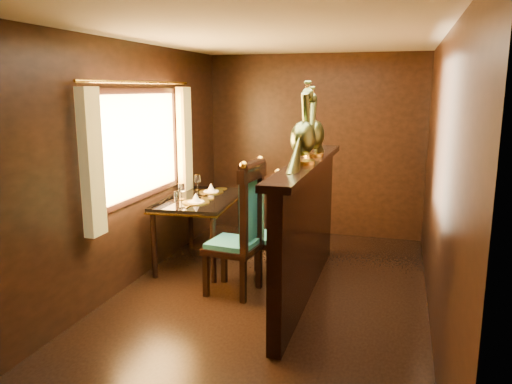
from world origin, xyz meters
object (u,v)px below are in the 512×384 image
(dining_table, at_px, (200,203))
(chair_left, at_px, (245,225))
(peacock_left, at_px, (303,123))
(peacock_right, at_px, (314,122))
(chair_right, at_px, (277,222))

(dining_table, xyz_separation_m, chair_left, (0.79, -0.77, 0.01))
(peacock_left, bearing_deg, peacock_right, 90.00)
(dining_table, xyz_separation_m, peacock_right, (1.38, -0.31, 0.99))
(dining_table, distance_m, chair_right, 1.05)
(dining_table, height_order, chair_right, chair_right)
(dining_table, height_order, peacock_left, peacock_left)
(chair_left, xyz_separation_m, peacock_right, (0.59, 0.46, 0.99))
(chair_left, bearing_deg, peacock_right, 44.19)
(dining_table, bearing_deg, peacock_left, -36.77)
(chair_right, bearing_deg, dining_table, 168.70)
(peacock_right, bearing_deg, peacock_left, -90.00)
(chair_right, xyz_separation_m, peacock_left, (0.38, -0.56, 1.08))
(chair_left, height_order, peacock_right, peacock_right)
(chair_right, distance_m, peacock_left, 1.27)
(chair_right, relative_size, peacock_right, 1.80)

